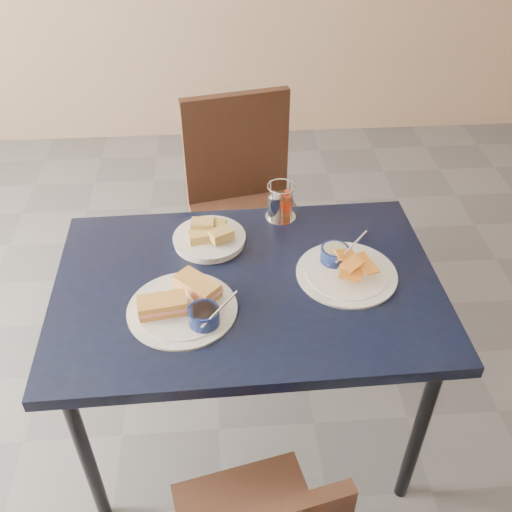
{
  "coord_description": "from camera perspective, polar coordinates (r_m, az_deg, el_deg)",
  "views": [
    {
      "loc": [
        0.05,
        -1.31,
        1.93
      ],
      "look_at": [
        0.15,
        0.06,
        0.82
      ],
      "focal_mm": 40.0,
      "sensor_mm": 36.0,
      "label": 1
    }
  ],
  "objects": [
    {
      "name": "plantain_plate",
      "position": [
        1.82,
        8.76,
        -1.09
      ],
      "size": [
        0.32,
        0.32,
        0.12
      ],
      "color": "white",
      "rests_on": "dining_table"
    },
    {
      "name": "condiment_caddy",
      "position": [
        2.02,
        2.35,
        5.19
      ],
      "size": [
        0.11,
        0.11,
        0.14
      ],
      "color": "silver",
      "rests_on": "dining_table"
    },
    {
      "name": "sandwich_plate",
      "position": [
        1.68,
        -7.11,
        -4.83
      ],
      "size": [
        0.33,
        0.32,
        0.12
      ],
      "color": "white",
      "rests_on": "dining_table"
    },
    {
      "name": "ground",
      "position": [
        2.33,
        -3.72,
        -16.89
      ],
      "size": [
        6.0,
        6.0,
        0.0
      ],
      "primitive_type": "plane",
      "color": "#56565B",
      "rests_on": "ground"
    },
    {
      "name": "chair_far",
      "position": [
        2.52,
        -0.83,
        6.2
      ],
      "size": [
        0.55,
        0.53,
        0.98
      ],
      "color": "black",
      "rests_on": "ground"
    },
    {
      "name": "bread_basket",
      "position": [
        1.92,
        -4.67,
        1.93
      ],
      "size": [
        0.24,
        0.24,
        0.07
      ],
      "color": "white",
      "rests_on": "dining_table"
    },
    {
      "name": "dining_table",
      "position": [
        1.82,
        -0.85,
        -4.19
      ],
      "size": [
        1.21,
        0.82,
        0.75
      ],
      "color": "black",
      "rests_on": "ground"
    }
  ]
}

